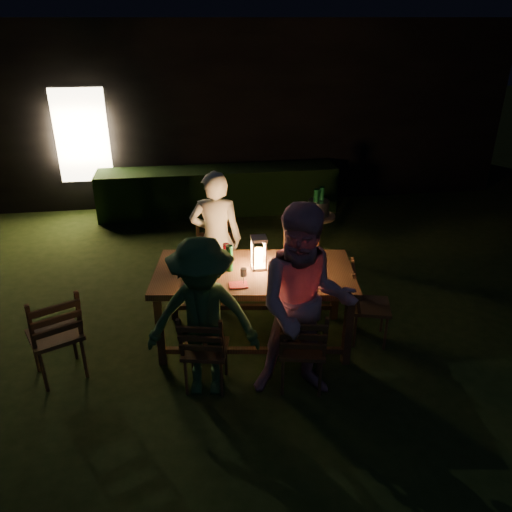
{
  "coord_description": "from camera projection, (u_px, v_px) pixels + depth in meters",
  "views": [
    {
      "loc": [
        -1.07,
        -4.81,
        3.21
      ],
      "look_at": [
        -0.38,
        -0.04,
        0.89
      ],
      "focal_mm": 35.0,
      "sensor_mm": 36.0,
      "label": 1
    }
  ],
  "objects": [
    {
      "name": "garden_envelope",
      "position": [
        231.0,
        102.0,
        10.62
      ],
      "size": [
        40.0,
        40.0,
        3.2
      ],
      "color": "black",
      "rests_on": "ground"
    },
    {
      "name": "dining_table",
      "position": [
        254.0,
        278.0,
        5.17
      ],
      "size": [
        2.17,
        1.3,
        0.85
      ],
      "rotation": [
        0.0,
        0.0,
        -0.15
      ],
      "color": "#4A2B18",
      "rests_on": "ground"
    },
    {
      "name": "chair_near_left",
      "position": [
        206.0,
        362.0,
        4.69
      ],
      "size": [
        0.49,
        0.51,
        0.91
      ],
      "rotation": [
        0.0,
        0.0,
        -0.22
      ],
      "color": "#4A2B18",
      "rests_on": "ground"
    },
    {
      "name": "chair_near_right",
      "position": [
        301.0,
        361.0,
        4.68
      ],
      "size": [
        0.51,
        0.53,
        0.95
      ],
      "rotation": [
        0.0,
        0.0,
        -0.21
      ],
      "color": "#4A2B18",
      "rests_on": "ground"
    },
    {
      "name": "chair_far_left",
      "position": [
        217.0,
        280.0,
        6.06
      ],
      "size": [
        0.52,
        0.55,
        1.07
      ],
      "rotation": [
        0.0,
        0.0,
        3.06
      ],
      "color": "#4A2B18",
      "rests_on": "ground"
    },
    {
      "name": "chair_far_right",
      "position": [
        300.0,
        282.0,
        6.07
      ],
      "size": [
        0.53,
        0.55,
        0.97
      ],
      "rotation": [
        0.0,
        0.0,
        2.91
      ],
      "color": "#4A2B18",
      "rests_on": "ground"
    },
    {
      "name": "chair_end",
      "position": [
        368.0,
        317.0,
        5.38
      ],
      "size": [
        0.54,
        0.52,
        0.93
      ],
      "rotation": [
        0.0,
        0.0,
        -1.84
      ],
      "color": "#4A2B18",
      "rests_on": "ground"
    },
    {
      "name": "chair_spare",
      "position": [
        58.0,
        349.0,
        4.81
      ],
      "size": [
        0.63,
        0.64,
        1.03
      ],
      "rotation": [
        0.0,
        0.0,
        0.44
      ],
      "color": "#4A2B18",
      "rests_on": "ground"
    },
    {
      "name": "person_house_side",
      "position": [
        216.0,
        240.0,
        5.88
      ],
      "size": [
        0.66,
        0.48,
        1.67
      ],
      "primitive_type": "imported",
      "rotation": [
        0.0,
        0.0,
        3.0
      ],
      "color": "white",
      "rests_on": "ground"
    },
    {
      "name": "person_opp_right",
      "position": [
        305.0,
        305.0,
        4.36
      ],
      "size": [
        1.0,
        0.83,
        1.86
      ],
      "primitive_type": "imported",
      "rotation": [
        0.0,
        0.0,
        -0.15
      ],
      "color": "pink",
      "rests_on": "ground"
    },
    {
      "name": "person_opp_left",
      "position": [
        203.0,
        319.0,
        4.42
      ],
      "size": [
        1.09,
        0.72,
        1.57
      ],
      "primitive_type": "imported",
      "rotation": [
        0.0,
        0.0,
        -0.15
      ],
      "color": "#2F5B2D",
      "rests_on": "ground"
    },
    {
      "name": "lantern",
      "position": [
        259.0,
        255.0,
        5.11
      ],
      "size": [
        0.16,
        0.16,
        0.35
      ],
      "color": "white",
      "rests_on": "dining_table"
    },
    {
      "name": "plate_far_left",
      "position": [
        203.0,
        260.0,
        5.33
      ],
      "size": [
        0.25,
        0.25,
        0.01
      ],
      "primitive_type": "cylinder",
      "color": "white",
      "rests_on": "dining_table"
    },
    {
      "name": "plate_near_left",
      "position": [
        198.0,
        280.0,
        4.93
      ],
      "size": [
        0.25,
        0.25,
        0.01
      ],
      "primitive_type": "cylinder",
      "color": "white",
      "rests_on": "dining_table"
    },
    {
      "name": "plate_far_right",
      "position": [
        296.0,
        260.0,
        5.33
      ],
      "size": [
        0.25,
        0.25,
        0.01
      ],
      "primitive_type": "cylinder",
      "color": "white",
      "rests_on": "dining_table"
    },
    {
      "name": "plate_near_right",
      "position": [
        299.0,
        280.0,
        4.93
      ],
      "size": [
        0.25,
        0.25,
        0.01
      ],
      "primitive_type": "cylinder",
      "color": "white",
      "rests_on": "dining_table"
    },
    {
      "name": "wineglass_a",
      "position": [
        226.0,
        251.0,
        5.35
      ],
      "size": [
        0.06,
        0.06,
        0.18
      ],
      "primitive_type": null,
      "color": "#59070F",
      "rests_on": "dining_table"
    },
    {
      "name": "wineglass_b",
      "position": [
        182.0,
        268.0,
        4.99
      ],
      "size": [
        0.06,
        0.06,
        0.18
      ],
      "primitive_type": null,
      "color": "#59070F",
      "rests_on": "dining_table"
    },
    {
      "name": "wineglass_c",
      "position": [
        285.0,
        276.0,
        4.84
      ],
      "size": [
        0.06,
        0.06,
        0.18
      ],
      "primitive_type": null,
      "color": "#59070F",
      "rests_on": "dining_table"
    },
    {
      "name": "wineglass_d",
      "position": [
        313.0,
        255.0,
        5.26
      ],
      "size": [
        0.06,
        0.06,
        0.18
      ],
      "primitive_type": null,
      "color": "#59070F",
      "rests_on": "dining_table"
    },
    {
      "name": "wineglass_e",
      "position": [
        243.0,
        277.0,
        4.83
      ],
      "size": [
        0.06,
        0.06,
        0.18
      ],
      "primitive_type": null,
      "color": "silver",
      "rests_on": "dining_table"
    },
    {
      "name": "bottle_table",
      "position": [
        229.0,
        258.0,
        5.07
      ],
      "size": [
        0.07,
        0.07,
        0.28
      ],
      "primitive_type": "cylinder",
      "color": "#0F471E",
      "rests_on": "dining_table"
    },
    {
      "name": "napkin_left",
      "position": [
        238.0,
        285.0,
        4.84
      ],
      "size": [
        0.18,
        0.14,
        0.01
      ],
      "primitive_type": "cube",
      "color": "red",
      "rests_on": "dining_table"
    },
    {
      "name": "napkin_right",
      "position": [
        310.0,
        284.0,
        4.86
      ],
      "size": [
        0.18,
        0.14,
        0.01
      ],
      "primitive_type": "cube",
      "color": "red",
      "rests_on": "dining_table"
    },
    {
      "name": "phone",
      "position": [
        190.0,
        284.0,
        4.86
      ],
      "size": [
        0.14,
        0.07,
        0.01
      ],
      "primitive_type": "cube",
      "color": "black",
      "rests_on": "dining_table"
    },
    {
      "name": "side_table",
      "position": [
        318.0,
        220.0,
        7.12
      ],
      "size": [
        0.49,
        0.49,
        0.66
      ],
      "color": "olive",
      "rests_on": "ground"
    },
    {
      "name": "ice_bucket",
      "position": [
        318.0,
        208.0,
        7.03
      ],
      "size": [
        0.3,
        0.3,
        0.22
      ],
      "primitive_type": "cylinder",
      "color": "#A5A8AD",
      "rests_on": "side_table"
    },
    {
      "name": "bottle_bucket_a",
      "position": [
        316.0,
        206.0,
        6.97
      ],
      "size": [
        0.07,
        0.07,
        0.32
      ],
      "primitive_type": "cylinder",
      "color": "#0F471E",
      "rests_on": "side_table"
    },
    {
      "name": "bottle_bucket_b",
      "position": [
        321.0,
        203.0,
        7.06
      ],
      "size": [
        0.07,
        0.07,
        0.32
      ],
      "primitive_type": "cylinder",
      "color": "#0F471E",
      "rests_on": "side_table"
    }
  ]
}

